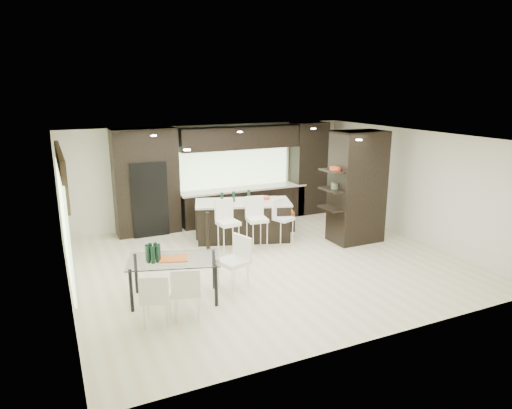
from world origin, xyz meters
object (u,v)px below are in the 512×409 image
bench (269,221)px  chair_near (187,294)px  kitchen_island (243,220)px  stool_right (283,227)px  stool_left (228,233)px  stool_mid (257,229)px  chair_far (157,300)px  dining_table (175,279)px  chair_end (233,265)px  floor_vase (341,218)px

bench → chair_near: 5.00m
kitchen_island → stool_right: bearing=-30.0°
stool_left → bench: (1.62, 1.22, -0.25)m
stool_mid → stool_right: (0.71, 0.02, -0.05)m
chair_far → stool_left: bearing=69.5°
dining_table → chair_end: size_ratio=1.73×
stool_mid → floor_vase: bearing=1.1°
chair_near → chair_end: bearing=53.0°
stool_mid → stool_left: bearing=-172.8°
bench → chair_near: (-3.33, -3.72, 0.17)m
bench → chair_near: bearing=-111.9°
stool_mid → bench: 1.54m
stool_left → chair_near: size_ratio=1.17×
stool_left → stool_mid: (0.71, 0.00, -0.00)m
stool_right → bench: (0.20, 1.20, -0.19)m
kitchen_island → chair_near: kitchen_island is taller
kitchen_island → stool_mid: bearing=-71.7°
bench → chair_end: size_ratio=1.45×
dining_table → chair_end: chair_end is taller
kitchen_island → chair_near: (-2.42, -3.32, -0.05)m
stool_right → dining_table: (-3.13, -1.77, -0.07)m
chair_end → stool_right: bearing=-67.4°
chair_near → chair_end: (1.12, 0.76, 0.03)m
kitchen_island → bench: size_ratio=1.74×
kitchen_island → stool_right: (0.71, -0.80, -0.03)m
kitchen_island → stool_left: stool_left is taller
stool_left → chair_end: bearing=-114.5°
stool_left → stool_mid: size_ratio=1.01×
floor_vase → chair_end: (-3.47, -1.52, -0.10)m
stool_mid → stool_right: 0.71m
bench → dining_table: dining_table is taller
chair_far → chair_end: size_ratio=0.91×
stool_right → chair_end: 2.68m
bench → stool_mid: bearing=-106.8°
stool_left → bench: bearing=31.1°
kitchen_island → bench: bearing=42.1°
stool_left → bench: stool_left is taller
stool_right → dining_table: 3.59m
chair_near → kitchen_island: bearing=72.9°
kitchen_island → dining_table: 3.53m
stool_left → chair_far: 3.33m
bench → dining_table: 4.46m
kitchen_island → floor_vase: size_ratio=2.07×
dining_table → chair_end: bearing=16.7°
chair_end → stool_mid: bearing=-55.4°
floor_vase → chair_near: size_ratio=1.30×
floor_vase → chair_end: 3.79m
dining_table → chair_end: (1.12, 0.00, 0.08)m
stool_mid → floor_vase: 2.19m
stool_left → stool_right: 1.42m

